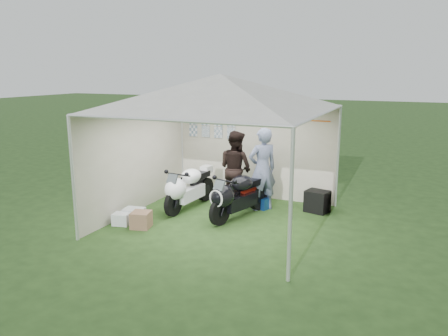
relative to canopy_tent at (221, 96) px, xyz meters
The scene contains 11 objects.
ground 2.58m from the canopy_tent, 89.22° to the right, with size 80.00×80.00×0.00m, color #243F18.
canopy_tent is the anchor object (origin of this frame).
motorcycle_white 2.33m from the canopy_tent, 157.94° to the left, with size 0.52×1.89×0.93m.
motorcycle_black 2.09m from the canopy_tent, 48.06° to the left, with size 0.80×1.85×0.93m.
paddock_stand 2.73m from the canopy_tent, 65.98° to the left, with size 0.34×0.22×0.26m, color #1949A9.
person_dark_jacket 2.06m from the canopy_tent, 97.50° to the left, with size 0.85×0.66×1.74m, color black.
person_blue_jacket 2.04m from the canopy_tent, 64.19° to the left, with size 0.67×0.44×1.85m, color slate.
equipment_box 3.20m from the canopy_tent, 39.16° to the left, with size 0.48×0.39×0.48m, color black.
crate_0 3.04m from the canopy_tent, 155.30° to the right, with size 0.41×0.32×0.27m, color silver.
crate_1 2.92m from the canopy_tent, 141.71° to the right, with size 0.36×0.36×0.33m, color #835E46.
crate_2 3.19m from the canopy_tent, 149.40° to the right, with size 0.33×0.27×0.24m, color silver.
Camera 1 is at (3.53, -7.85, 3.06)m, focal length 35.00 mm.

